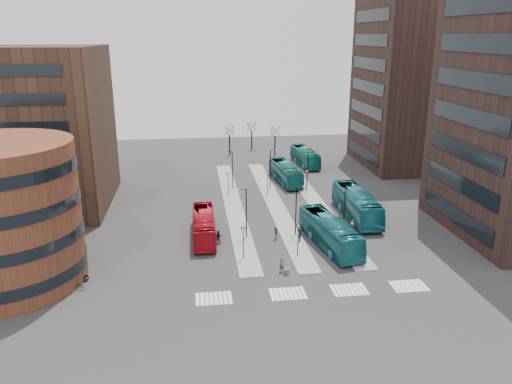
{
  "coord_description": "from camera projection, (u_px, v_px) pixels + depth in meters",
  "views": [
    {
      "loc": [
        -9.34,
        -37.31,
        23.39
      ],
      "look_at": [
        -1.94,
        20.35,
        5.0
      ],
      "focal_mm": 35.0,
      "sensor_mm": 36.0,
      "label": 1
    }
  ],
  "objects": [
    {
      "name": "suitcase",
      "position": [
        287.0,
        272.0,
        50.84
      ],
      "size": [
        0.53,
        0.45,
        0.6
      ],
      "primitive_type": "cube",
      "rotation": [
        0.0,
        0.0,
        0.16
      ],
      "color": "navy",
      "rests_on": "ground"
    },
    {
      "name": "island_left",
      "position": [
        233.0,
        205.0,
        71.33
      ],
      "size": [
        2.5,
        45.0,
        0.15
      ],
      "primitive_type": "cube",
      "color": "gray",
      "rests_on": "ground"
    },
    {
      "name": "crosswalk_stripes",
      "position": [
        316.0,
        292.0,
        47.46
      ],
      "size": [
        22.35,
        2.4,
        0.01
      ],
      "color": "silver",
      "rests_on": "ground"
    },
    {
      "name": "sign_poles",
      "position": [
        280.0,
        204.0,
        64.69
      ],
      "size": [
        12.45,
        22.12,
        3.65
      ],
      "color": "black",
      "rests_on": "ground"
    },
    {
      "name": "lamp_posts",
      "position": [
        282.0,
        184.0,
        69.19
      ],
      "size": [
        14.04,
        20.24,
        6.12
      ],
      "color": "black",
      "rests_on": "ground"
    },
    {
      "name": "bare_trees",
      "position": [
        252.0,
        140.0,
        102.24
      ],
      "size": [
        10.97,
        8.14,
        5.9
      ],
      "color": "black",
      "rests_on": "ground"
    },
    {
      "name": "traveller",
      "position": [
        282.0,
        265.0,
        51.19
      ],
      "size": [
        0.69,
        0.58,
        1.61
      ],
      "primitive_type": "imported",
      "rotation": [
        0.0,
        0.0,
        0.4
      ],
      "color": "#4B4D2E",
      "rests_on": "ground"
    },
    {
      "name": "red_bus",
      "position": [
        204.0,
        226.0,
        59.73
      ],
      "size": [
        2.66,
        10.99,
        3.05
      ],
      "primitive_type": "imported",
      "rotation": [
        0.0,
        0.0,
        -0.01
      ],
      "color": "#AF0D19",
      "rests_on": "ground"
    },
    {
      "name": "commuter_a",
      "position": [
        218.0,
        237.0,
        58.29
      ],
      "size": [
        0.92,
        0.82,
        1.58
      ],
      "primitive_type": "imported",
      "rotation": [
        0.0,
        0.0,
        2.8
      ],
      "color": "black",
      "rests_on": "ground"
    },
    {
      "name": "bicycle_mid",
      "position": [
        79.0,
        278.0,
        48.92
      ],
      "size": [
        1.92,
        1.23,
        1.12
      ],
      "primitive_type": "imported",
      "rotation": [
        0.0,
        0.0,
        1.98
      ],
      "color": "gray",
      "rests_on": "ground"
    },
    {
      "name": "island_mid",
      "position": [
        275.0,
        203.0,
        72.06
      ],
      "size": [
        2.5,
        45.0,
        0.15
      ],
      "primitive_type": "cube",
      "color": "gray",
      "rests_on": "ground"
    },
    {
      "name": "bicycle_near",
      "position": [
        76.0,
        285.0,
        47.82
      ],
      "size": [
        1.81,
        1.19,
        0.9
      ],
      "primitive_type": "imported",
      "rotation": [
        0.0,
        0.0,
        1.19
      ],
      "color": "gray",
      "rests_on": "ground"
    },
    {
      "name": "teal_bus_b",
      "position": [
        285.0,
        173.0,
        82.21
      ],
      "size": [
        3.91,
        11.7,
        3.2
      ],
      "primitive_type": "imported",
      "rotation": [
        0.0,
        0.0,
        0.11
      ],
      "color": "#146064",
      "rests_on": "ground"
    },
    {
      "name": "commuter_c",
      "position": [
        276.0,
        233.0,
        59.56
      ],
      "size": [
        0.57,
        0.96,
        1.48
      ],
      "primitive_type": "imported",
      "rotation": [
        0.0,
        0.0,
        4.73
      ],
      "color": "black",
      "rests_on": "ground"
    },
    {
      "name": "island_right",
      "position": [
        315.0,
        202.0,
        72.79
      ],
      "size": [
        2.5,
        45.0,
        0.15
      ],
      "primitive_type": "cube",
      "color": "gray",
      "rests_on": "ground"
    },
    {
      "name": "teal_bus_a",
      "position": [
        330.0,
        232.0,
        57.23
      ],
      "size": [
        4.83,
        12.66,
        3.44
      ],
      "primitive_type": "imported",
      "rotation": [
        0.0,
        0.0,
        0.16
      ],
      "color": "#15626B",
      "rests_on": "ground"
    },
    {
      "name": "teal_bus_c",
      "position": [
        356.0,
        204.0,
        66.3
      ],
      "size": [
        3.18,
        13.27,
        3.69
      ],
      "primitive_type": "imported",
      "rotation": [
        0.0,
        0.0,
        -0.01
      ],
      "color": "#166772",
      "rests_on": "ground"
    },
    {
      "name": "ground",
      "position": [
        308.0,
        315.0,
        43.47
      ],
      "size": [
        160.0,
        160.0,
        0.0
      ],
      "primitive_type": "plane",
      "color": "#2C2C2F",
      "rests_on": "ground"
    },
    {
      "name": "tower_far",
      "position": [
        421.0,
        83.0,
        90.12
      ],
      "size": [
        20.12,
        20.0,
        30.0
      ],
      "color": "#32211C",
      "rests_on": "ground"
    },
    {
      "name": "office_block",
      "position": [
        11.0,
        129.0,
        68.16
      ],
      "size": [
        25.0,
        20.12,
        22.0
      ],
      "color": "#432B1F",
      "rests_on": "ground"
    },
    {
      "name": "bicycle_far",
      "position": [
        80.0,
        277.0,
        49.45
      ],
      "size": [
        1.74,
        0.97,
        0.86
      ],
      "primitive_type": "imported",
      "rotation": [
        0.0,
        0.0,
        1.82
      ],
      "color": "gray",
      "rests_on": "ground"
    },
    {
      "name": "teal_bus_d",
      "position": [
        305.0,
        157.0,
        93.35
      ],
      "size": [
        3.54,
        11.39,
        3.12
      ],
      "primitive_type": "imported",
      "rotation": [
        0.0,
        0.0,
        0.08
      ],
      "color": "#166F6A",
      "rests_on": "ground"
    },
    {
      "name": "commuter_b",
      "position": [
        300.0,
        236.0,
        58.58
      ],
      "size": [
        0.4,
        0.92,
        1.55
      ],
      "primitive_type": "imported",
      "rotation": [
        0.0,
        0.0,
        1.55
      ],
      "color": "black",
      "rests_on": "ground"
    }
  ]
}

